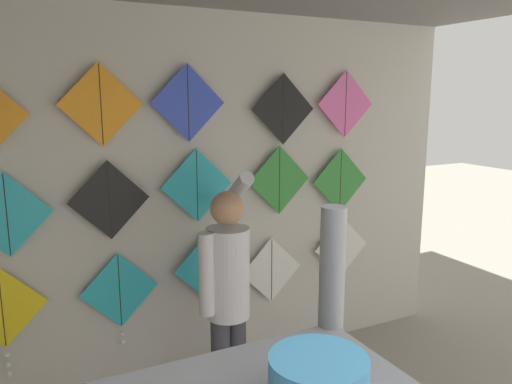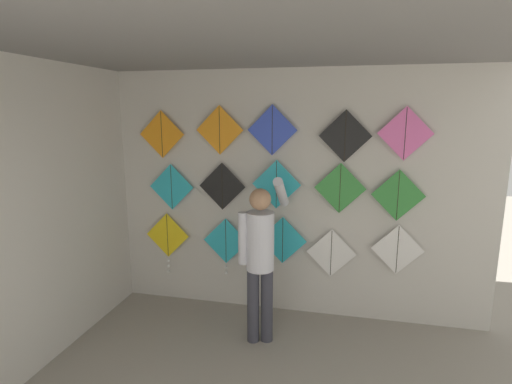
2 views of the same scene
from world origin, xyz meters
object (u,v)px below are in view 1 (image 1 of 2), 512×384
object	(u,v)px
kite_2	(209,267)
kite_9	(340,181)
kite_13	(283,109)
kite_14	(345,104)
shopkeeper	(227,289)
kite_0	(3,314)
kite_1	(120,294)
kite_11	(101,105)
kite_5	(7,215)
kite_12	(188,103)
kite_3	(271,270)
kite_7	(197,186)
kite_8	(279,180)
kite_4	(341,247)
kite_6	(109,200)

from	to	relation	value
kite_2	kite_9	bearing A→B (deg)	0.00
kite_13	kite_14	size ratio (longest dim) A/B	1.00
shopkeeper	kite_2	xyz separation A→B (m)	(0.12, 0.64, -0.08)
shopkeeper	kite_0	size ratio (longest dim) A/B	2.25
kite_1	kite_11	world-z (taller)	kite_11
kite_5	kite_12	bearing A→B (deg)	0.00
kite_2	kite_0	bearing A→B (deg)	-179.96
kite_3	kite_7	size ratio (longest dim) A/B	1.00
kite_9	kite_11	bearing A→B (deg)	180.00
kite_8	kite_14	bearing A→B (deg)	0.00
shopkeeper	kite_7	world-z (taller)	kite_7
kite_4	kite_5	xyz separation A→B (m)	(-2.60, 0.00, 0.58)
kite_3	kite_5	bearing A→B (deg)	180.00
kite_9	kite_2	bearing A→B (deg)	180.00
kite_6	kite_9	size ratio (longest dim) A/B	1.00
kite_6	kite_3	bearing A→B (deg)	0.00
shopkeeper	kite_4	size ratio (longest dim) A/B	3.10
kite_13	shopkeeper	bearing A→B (deg)	-140.30
kite_12	kite_5	bearing A→B (deg)	180.00
kite_6	kite_11	distance (m)	0.65
kite_1	kite_5	world-z (taller)	kite_5
kite_14	kite_1	bearing A→B (deg)	-179.98
shopkeeper	kite_1	bearing A→B (deg)	115.31
kite_3	kite_11	distance (m)	1.87
kite_8	kite_7	bearing A→B (deg)	180.00
kite_8	kite_5	bearing A→B (deg)	180.00
kite_2	kite_12	bearing A→B (deg)	180.00
kite_3	kite_4	world-z (taller)	kite_4
shopkeeper	kite_6	xyz separation A→B (m)	(-0.59, 0.64, 0.52)
kite_8	kite_13	bearing A→B (deg)	0.00
shopkeeper	kite_5	bearing A→B (deg)	136.67
kite_1	kite_3	distance (m)	1.23
kite_2	kite_8	distance (m)	0.89
kite_13	kite_0	bearing A→B (deg)	-179.97
kite_4	kite_5	world-z (taller)	kite_5
kite_9	kite_13	size ratio (longest dim) A/B	1.00
kite_4	kite_14	distance (m)	1.24
shopkeeper	kite_3	size ratio (longest dim) A/B	3.10
kite_9	kite_8	bearing A→B (deg)	180.00
kite_5	kite_9	world-z (taller)	kite_9
kite_3	kite_7	world-z (taller)	kite_7
kite_0	kite_7	world-z (taller)	kite_7
kite_0	kite_3	world-z (taller)	kite_0
kite_2	kite_11	world-z (taller)	kite_11
kite_5	kite_8	xyz separation A→B (m)	(1.97, 0.00, 0.07)
kite_6	kite_13	world-z (taller)	kite_13
kite_5	kite_8	distance (m)	1.97
kite_3	kite_12	distance (m)	1.52
kite_3	kite_8	world-z (taller)	kite_8
kite_7	kite_9	distance (m)	1.30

